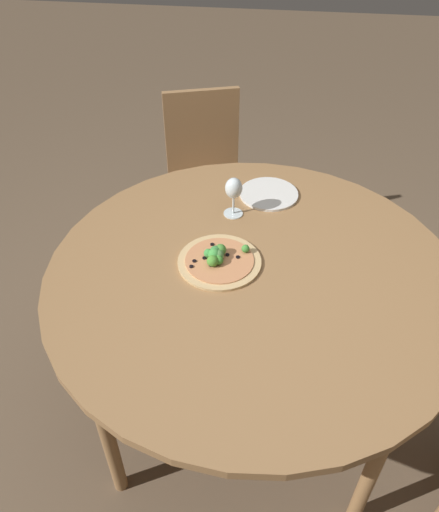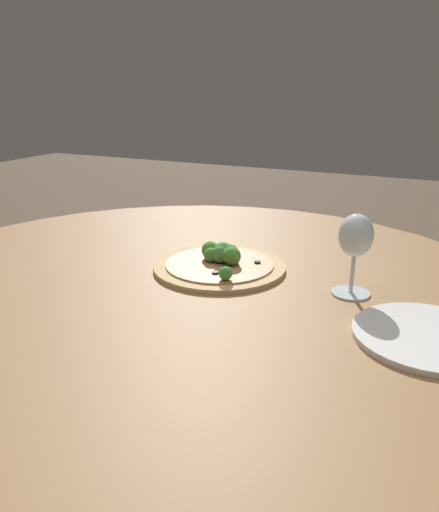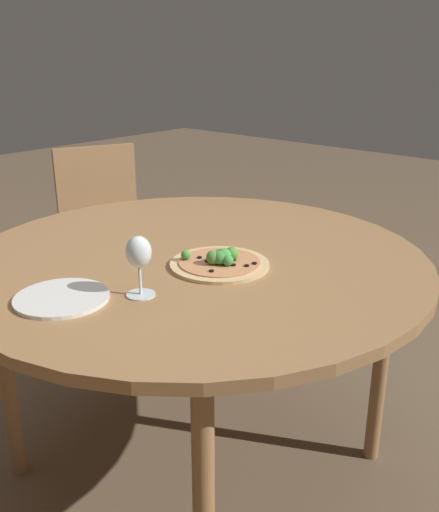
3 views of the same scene
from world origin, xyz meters
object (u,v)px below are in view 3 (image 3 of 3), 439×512
chair (107,243)px  plate_near (62,298)px  wine_glass (139,255)px  pizza (220,262)px

chair → plate_near: 1.31m
chair → wine_glass: wine_glass is taller
pizza → wine_glass: size_ratio=1.81×
pizza → plate_near: 0.45m
chair → plate_near: bearing=-109.6°
chair → pizza: bearing=-88.8°
pizza → plate_near: pizza is taller
wine_glass → pizza: bearing=-3.3°
pizza → wine_glass: wine_glass is taller
pizza → wine_glass: (-0.28, 0.02, 0.10)m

